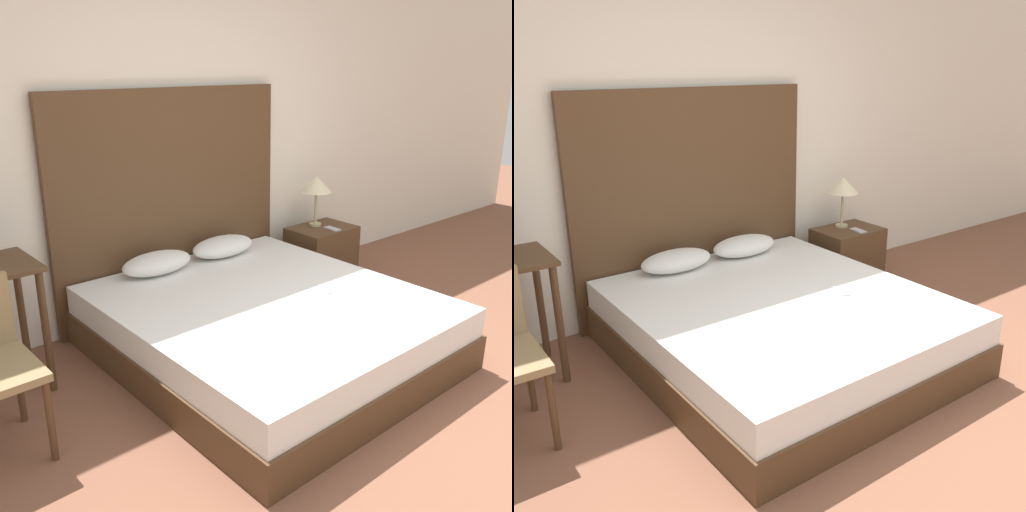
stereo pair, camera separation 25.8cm
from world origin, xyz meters
TOP-DOWN VIEW (x-y plane):
  - ground_plane at (0.00, 0.00)m, footprint 16.00×16.00m
  - wall_back at (0.00, 2.39)m, footprint 10.00×0.06m
  - bed at (-0.15, 1.27)m, footprint 1.82×2.04m
  - headboard at (-0.15, 2.31)m, footprint 1.91×0.05m
  - pillow_left at (-0.44, 2.09)m, footprint 0.53×0.29m
  - pillow_right at (0.14, 2.09)m, footprint 0.53×0.29m
  - phone_on_bed at (0.23, 1.10)m, footprint 0.12×0.16m
  - nightstand at (1.15, 2.00)m, footprint 0.55×0.40m
  - table_lamp at (1.15, 2.08)m, footprint 0.27×0.27m
  - phone_on_nightstand at (1.17, 1.90)m, footprint 0.08×0.16m

SIDE VIEW (x-z plane):
  - ground_plane at x=0.00m, z-range 0.00..0.00m
  - bed at x=-0.15m, z-range 0.00..0.40m
  - nightstand at x=1.15m, z-range 0.00..0.47m
  - phone_on_bed at x=0.23m, z-range 0.41..0.42m
  - phone_on_nightstand at x=1.17m, z-range 0.47..0.48m
  - pillow_left at x=-0.44m, z-range 0.41..0.56m
  - pillow_right at x=0.14m, z-range 0.41..0.56m
  - table_lamp at x=1.15m, z-range 0.60..1.04m
  - headboard at x=-0.15m, z-range 0.00..1.65m
  - wall_back at x=0.00m, z-range 0.00..2.70m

